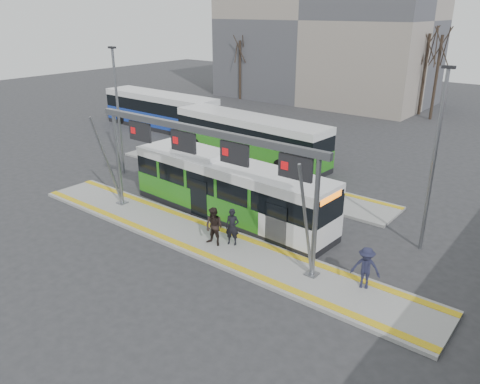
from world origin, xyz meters
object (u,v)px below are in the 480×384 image
(passenger_b, at_px, (214,227))
(hero_bus, at_px, (229,189))
(passenger_a, at_px, (232,227))
(passenger_c, at_px, (366,268))
(gantry, at_px, (201,150))

(passenger_b, bearing_deg, hero_bus, 113.60)
(hero_bus, relative_size, passenger_a, 6.92)
(passenger_b, height_order, passenger_c, passenger_b)
(passenger_c, bearing_deg, passenger_b, 169.21)
(gantry, xyz_separation_m, passenger_a, (1.67, 0.09, -3.29))
(passenger_a, bearing_deg, passenger_c, -18.67)
(passenger_c, bearing_deg, hero_bus, 147.16)
(hero_bus, xyz_separation_m, passenger_a, (2.32, -2.55, -0.48))
(passenger_a, relative_size, passenger_c, 1.01)
(gantry, bearing_deg, passenger_c, 3.55)
(gantry, height_order, passenger_b, gantry)
(hero_bus, bearing_deg, passenger_c, -11.54)
(gantry, relative_size, hero_bus, 1.09)
(gantry, xyz_separation_m, passenger_b, (1.06, -0.46, -3.25))
(passenger_a, height_order, passenger_c, passenger_a)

